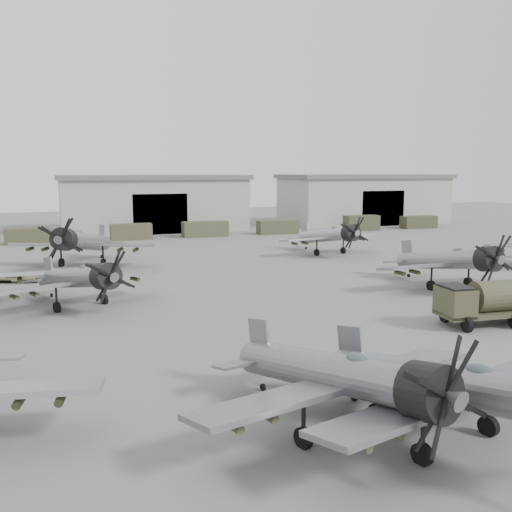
{
  "coord_description": "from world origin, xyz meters",
  "views": [
    {
      "loc": [
        -14.87,
        -29.12,
        9.46
      ],
      "look_at": [
        0.55,
        14.32,
        2.5
      ],
      "focal_mm": 40.0,
      "sensor_mm": 36.0,
      "label": 1
    }
  ],
  "objects_px": {
    "aircraft_near_1": "(346,377)",
    "aircraft_mid_2": "(452,260)",
    "aircraft_far_1": "(331,235)",
    "fuel_tanker": "(493,299)",
    "aircraft_far_0": "(81,242)",
    "aircraft_mid_1": "(81,278)",
    "aircraft_extra_553": "(463,389)"
  },
  "relations": [
    {
      "from": "aircraft_near_1",
      "to": "aircraft_mid_2",
      "type": "xyz_separation_m",
      "value": [
        20.43,
        20.03,
        0.12
      ]
    },
    {
      "from": "aircraft_far_1",
      "to": "fuel_tanker",
      "type": "bearing_deg",
      "value": -106.2
    },
    {
      "from": "aircraft_far_0",
      "to": "aircraft_mid_1",
      "type": "bearing_deg",
      "value": -69.77
    },
    {
      "from": "aircraft_mid_1",
      "to": "aircraft_extra_553",
      "type": "height_order",
      "value": "aircraft_extra_553"
    },
    {
      "from": "aircraft_mid_2",
      "to": "aircraft_extra_553",
      "type": "relative_size",
      "value": 1.05
    },
    {
      "from": "fuel_tanker",
      "to": "aircraft_mid_2",
      "type": "bearing_deg",
      "value": 69.78
    },
    {
      "from": "aircraft_mid_2",
      "to": "aircraft_far_1",
      "type": "relative_size",
      "value": 1.04
    },
    {
      "from": "aircraft_far_0",
      "to": "fuel_tanker",
      "type": "distance_m",
      "value": 38.12
    },
    {
      "from": "aircraft_near_1",
      "to": "aircraft_far_0",
      "type": "xyz_separation_m",
      "value": [
        -7.15,
        40.71,
        0.36
      ]
    },
    {
      "from": "aircraft_mid_2",
      "to": "fuel_tanker",
      "type": "height_order",
      "value": "aircraft_mid_2"
    },
    {
      "from": "aircraft_mid_2",
      "to": "fuel_tanker",
      "type": "bearing_deg",
      "value": -119.24
    },
    {
      "from": "aircraft_extra_553",
      "to": "aircraft_mid_2",
      "type": "bearing_deg",
      "value": 37.27
    },
    {
      "from": "aircraft_extra_553",
      "to": "fuel_tanker",
      "type": "relative_size",
      "value": 1.65
    },
    {
      "from": "aircraft_mid_1",
      "to": "aircraft_far_1",
      "type": "bearing_deg",
      "value": 7.49
    },
    {
      "from": "aircraft_near_1",
      "to": "aircraft_far_0",
      "type": "height_order",
      "value": "aircraft_far_0"
    },
    {
      "from": "aircraft_mid_2",
      "to": "aircraft_near_1",
      "type": "bearing_deg",
      "value": -139.22
    },
    {
      "from": "aircraft_far_1",
      "to": "aircraft_mid_1",
      "type": "bearing_deg",
      "value": -156.98
    },
    {
      "from": "fuel_tanker",
      "to": "aircraft_extra_553",
      "type": "bearing_deg",
      "value": -129.61
    },
    {
      "from": "fuel_tanker",
      "to": "aircraft_far_1",
      "type": "bearing_deg",
      "value": 87.63
    },
    {
      "from": "aircraft_mid_1",
      "to": "aircraft_mid_2",
      "type": "height_order",
      "value": "aircraft_mid_2"
    },
    {
      "from": "aircraft_far_1",
      "to": "aircraft_extra_553",
      "type": "height_order",
      "value": "aircraft_far_1"
    },
    {
      "from": "aircraft_far_1",
      "to": "aircraft_extra_553",
      "type": "distance_m",
      "value": 45.52
    },
    {
      "from": "aircraft_far_0",
      "to": "aircraft_mid_2",
      "type": "bearing_deg",
      "value": -14.01
    },
    {
      "from": "aircraft_near_1",
      "to": "aircraft_mid_1",
      "type": "height_order",
      "value": "aircraft_near_1"
    },
    {
      "from": "aircraft_near_1",
      "to": "aircraft_far_1",
      "type": "distance_m",
      "value": 44.66
    },
    {
      "from": "aircraft_near_1",
      "to": "fuel_tanker",
      "type": "bearing_deg",
      "value": 18.02
    },
    {
      "from": "aircraft_far_0",
      "to": "aircraft_near_1",
      "type": "bearing_deg",
      "value": -57.18
    },
    {
      "from": "aircraft_near_1",
      "to": "aircraft_mid_1",
      "type": "distance_m",
      "value": 24.38
    },
    {
      "from": "aircraft_mid_1",
      "to": "aircraft_extra_553",
      "type": "distance_m",
      "value": 27.7
    },
    {
      "from": "aircraft_near_1",
      "to": "aircraft_mid_1",
      "type": "relative_size",
      "value": 1.06
    },
    {
      "from": "aircraft_mid_1",
      "to": "aircraft_far_0",
      "type": "height_order",
      "value": "aircraft_far_0"
    },
    {
      "from": "aircraft_near_1",
      "to": "aircraft_far_0",
      "type": "relative_size",
      "value": 0.88
    }
  ]
}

